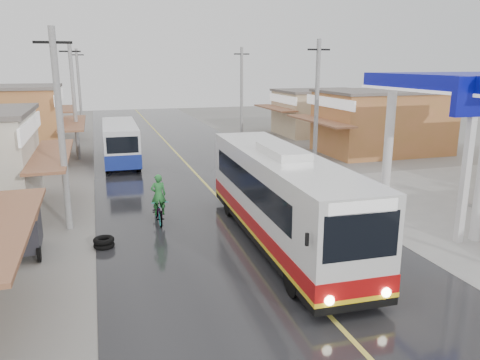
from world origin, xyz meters
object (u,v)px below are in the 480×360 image
Objects in this scene: second_bus at (120,142)px; cyclist at (158,207)px; tyre_stack at (104,243)px; coach_bus at (281,197)px; tricycle_near at (21,230)px.

second_bus reaches higher than cyclist.
second_bus reaches higher than tyre_stack.
coach_bus is 17.45m from second_bus.
cyclist is 1.03× the size of tricycle_near.
tyre_stack is at bearing -137.08° from cyclist.
tricycle_near is (-9.21, 1.55, -0.86)m from coach_bus.
tricycle_near is (-5.09, -2.06, 0.20)m from cyclist.
tricycle_near is at bearing -104.73° from second_bus.
tyre_stack is (2.77, -0.16, -0.72)m from tricycle_near.
second_bus is 3.88× the size of tricycle_near.
cyclist is at bearing 19.92° from tricycle_near.
tyre_stack is at bearing -94.62° from second_bus.
coach_bus is 5.58m from cyclist.
tricycle_near is at bearing -158.71° from cyclist.
tyre_stack is at bearing 169.62° from coach_bus.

